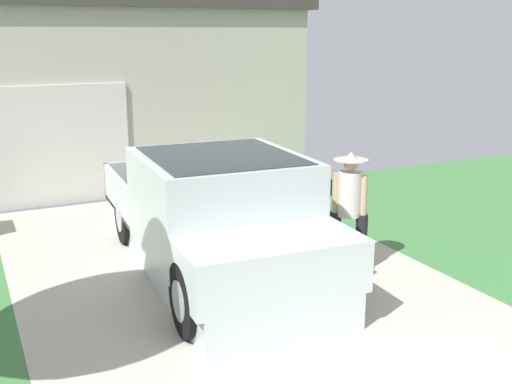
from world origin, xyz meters
TOP-DOWN VIEW (x-y plane):
  - pickup_truck at (-0.05, 4.79)m, footprint 2.20×5.11m
  - person_with_hat at (1.53, 4.16)m, footprint 0.45×0.45m
  - handbag at (1.52, 3.93)m, footprint 0.32×0.20m
  - house_with_garage at (-0.88, 12.41)m, footprint 9.80×6.64m

SIDE VIEW (x-z plane):
  - handbag at x=1.52m, z-range -0.08..0.35m
  - pickup_truck at x=-0.05m, z-range -0.07..1.54m
  - person_with_hat at x=1.53m, z-range 0.09..1.69m
  - house_with_garage at x=-0.88m, z-range 0.02..4.16m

